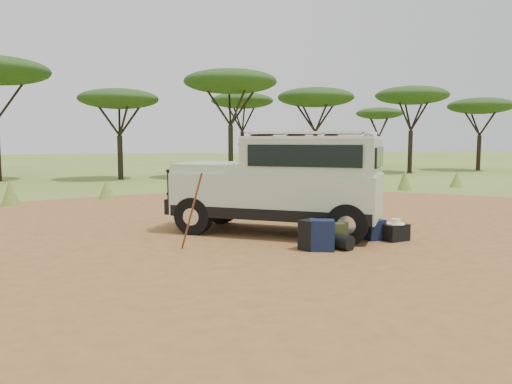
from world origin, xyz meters
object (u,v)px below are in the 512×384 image
object	(u,v)px
hard_case	(395,232)
safari_vehicle	(284,185)
backpack_black	(311,235)
duffel_navy	(375,230)
backpack_navy	(322,235)
backpack_olive	(336,235)
walking_staff	(192,212)

from	to	relation	value
hard_case	safari_vehicle	bearing A→B (deg)	130.84
backpack_black	duffel_navy	bearing A→B (deg)	-11.56
backpack_navy	duffel_navy	distance (m)	1.64
safari_vehicle	backpack_navy	size ratio (longest dim) A/B	8.01
backpack_navy	backpack_olive	distance (m)	0.46
backpack_black	hard_case	world-z (taller)	backpack_black
safari_vehicle	backpack_black	distance (m)	1.95
backpack_olive	duffel_navy	xyz separation A→B (m)	(1.12, 0.38, -0.02)
backpack_black	duffel_navy	distance (m)	1.74
walking_staff	hard_case	world-z (taller)	walking_staff
walking_staff	duffel_navy	distance (m)	3.92
duffel_navy	hard_case	xyz separation A→B (m)	(0.37, -0.22, -0.04)
backpack_black	hard_case	bearing A→B (deg)	-20.06
walking_staff	duffel_navy	bearing A→B (deg)	-37.91
safari_vehicle	walking_staff	xyz separation A→B (m)	(-2.33, -1.12, -0.35)
backpack_black	backpack_olive	distance (m)	0.57
walking_staff	backpack_olive	world-z (taller)	walking_staff
backpack_black	duffel_navy	xyz separation A→B (m)	(1.68, 0.44, -0.08)
duffel_navy	walking_staff	bearing A→B (deg)	170.97
walking_staff	duffel_navy	world-z (taller)	walking_staff
backpack_olive	hard_case	distance (m)	1.50
backpack_black	hard_case	distance (m)	2.06
backpack_olive	duffel_navy	world-z (taller)	backpack_olive
backpack_olive	backpack_navy	bearing A→B (deg)	-149.50
hard_case	backpack_navy	bearing A→B (deg)	-178.91
walking_staff	backpack_navy	size ratio (longest dim) A/B	2.66
safari_vehicle	backpack_olive	xyz separation A→B (m)	(0.43, -1.71, -0.87)
backpack_olive	duffel_navy	bearing A→B (deg)	21.10
walking_staff	backpack_olive	xyz separation A→B (m)	(2.76, -0.59, -0.52)
safari_vehicle	duffel_navy	xyz separation A→B (m)	(1.55, -1.33, -0.89)
safari_vehicle	backpack_olive	distance (m)	1.96
backpack_navy	hard_case	size ratio (longest dim) A/B	1.19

